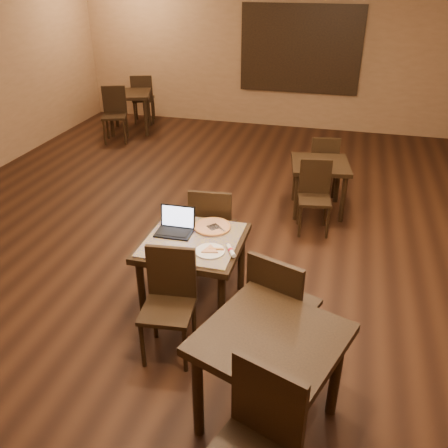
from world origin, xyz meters
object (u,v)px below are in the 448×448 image
(other_table_b, at_px, (129,99))
(other_table_c_chair_near, at_px, (256,441))
(chair_main_far, at_px, (212,226))
(laptop, at_px, (176,225))
(other_table_b_chair_far, at_px, (143,96))
(other_table_c, at_px, (270,352))
(other_table_a_chair_far, at_px, (323,162))
(other_table_c_chair_far, at_px, (280,304))
(other_table_b_chair_near, at_px, (115,111))
(other_table_a_chair_near, at_px, (315,192))
(other_table_a, at_px, (320,171))
(chair_main_near, at_px, (170,297))
(tiled_table, at_px, (193,248))
(pizza_pan, at_px, (212,228))

(other_table_b, xyz_separation_m, other_table_c_chair_near, (3.97, -6.87, -0.04))
(chair_main_far, xyz_separation_m, laptop, (-0.21, -0.51, 0.25))
(other_table_b_chair_far, bearing_deg, other_table_c, 100.95)
(other_table_a_chair_far, bearing_deg, other_table_c_chair_far, 79.23)
(other_table_b_chair_far, bearing_deg, other_table_b_chair_near, 68.39)
(other_table_c_chair_far, bearing_deg, other_table_a_chair_near, -71.60)
(laptop, distance_m, other_table_a, 2.61)
(other_table_c, bearing_deg, other_table_b_chair_near, 144.81)
(other_table_a_chair_far, height_order, other_table_c_chair_far, other_table_c_chair_far)
(chair_main_near, relative_size, other_table_c_chair_near, 0.90)
(tiled_table, bearing_deg, chair_main_near, -90.74)
(tiled_table, distance_m, other_table_a_chair_far, 3.11)
(laptop, distance_m, other_table_c, 1.73)
(other_table_a_chair_far, distance_m, other_table_c_chair_near, 4.76)
(chair_main_near, distance_m, laptop, 0.79)
(tiled_table, distance_m, other_table_b, 5.87)
(other_table_b, xyz_separation_m, other_table_c_chair_far, (3.90, -5.60, -0.04))
(chair_main_near, distance_m, other_table_a_chair_near, 2.69)
(tiled_table, bearing_deg, other_table_a_chair_far, 71.55)
(other_table_b_chair_near, bearing_deg, other_table_a_chair_near, -51.56)
(other_table_c_chair_near, bearing_deg, other_table_c_chair_far, 112.57)
(other_table_b_chair_near, relative_size, other_table_b_chair_far, 1.00)
(other_table_a_chair_near, bearing_deg, chair_main_far, -136.19)
(other_table_a, relative_size, other_table_a_chair_far, 0.95)
(tiled_table, relative_size, chair_main_far, 0.91)
(other_table_c_chair_near, xyz_separation_m, other_table_c_chair_far, (-0.06, 1.27, 0.00))
(chair_main_near, height_order, other_table_a_chair_near, chair_main_near)
(laptop, bearing_deg, chair_main_far, 66.09)
(other_table_b, bearing_deg, other_table_b_chair_far, 68.39)
(tiled_table, height_order, pizza_pan, pizza_pan)
(other_table_b_chair_far, distance_m, other_table_c_chair_far, 7.30)
(chair_main_near, bearing_deg, other_table_b_chair_near, 114.49)
(other_table_b_chair_near, relative_size, other_table_c, 0.89)
(tiled_table, height_order, other_table_c_chair_near, other_table_c_chair_near)
(other_table_a, distance_m, other_table_c_chair_far, 2.97)
(other_table_c, bearing_deg, chair_main_near, 168.80)
(laptop, height_order, other_table_b_chair_far, other_table_b_chair_far)
(other_table_c, relative_size, other_table_c_chair_near, 1.05)
(other_table_a, bearing_deg, other_table_c_chair_near, -99.50)
(chair_main_near, xyz_separation_m, other_table_b, (-2.99, 5.66, 0.10))
(chair_main_far, relative_size, other_table_a_chair_near, 1.12)
(other_table_c_chair_far, bearing_deg, other_table_a_chair_far, -71.64)
(laptop, height_order, other_table_b, laptop)
(other_table_c, relative_size, other_table_c_chair_far, 1.05)
(pizza_pan, relative_size, other_table_c_chair_far, 0.34)
(pizza_pan, bearing_deg, other_table_a_chair_near, 62.92)
(laptop, xyz_separation_m, other_table_a, (1.18, 2.31, -0.24))
(laptop, relative_size, other_table_c_chair_near, 0.32)
(other_table_b, distance_m, other_table_b_chair_far, 0.60)
(other_table_a_chair_far, bearing_deg, other_table_c_chair_near, 80.35)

